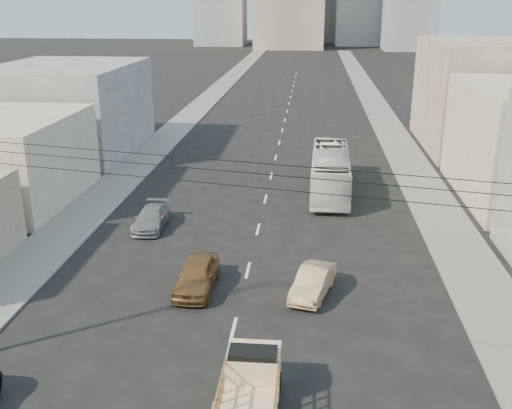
% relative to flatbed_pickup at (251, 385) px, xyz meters
% --- Properties ---
extents(sidewalk_left, '(3.50, 180.00, 0.12)m').
position_rel_flatbed_pickup_xyz_m(sidewalk_left, '(-13.05, 67.39, -1.03)').
color(sidewalk_left, slate).
rests_on(sidewalk_left, ground).
extents(sidewalk_right, '(3.50, 180.00, 0.12)m').
position_rel_flatbed_pickup_xyz_m(sidewalk_right, '(10.45, 67.39, -1.03)').
color(sidewalk_right, slate).
rests_on(sidewalk_right, ground).
extents(lane_dashes, '(0.15, 104.00, 0.01)m').
position_rel_flatbed_pickup_xyz_m(lane_dashes, '(-1.30, 50.39, -1.09)').
color(lane_dashes, silver).
rests_on(lane_dashes, ground).
extents(flatbed_pickup, '(1.95, 4.41, 1.90)m').
position_rel_flatbed_pickup_xyz_m(flatbed_pickup, '(0.00, 0.00, 0.00)').
color(flatbed_pickup, beige).
rests_on(flatbed_pickup, ground).
extents(city_bus, '(2.91, 11.49, 3.19)m').
position_rel_flatbed_pickup_xyz_m(city_bus, '(3.32, 25.61, 0.50)').
color(city_bus, silver).
rests_on(city_bus, ground).
extents(sedan_brown, '(1.87, 4.49, 1.52)m').
position_rel_flatbed_pickup_xyz_m(sedan_brown, '(-3.57, 8.99, -0.33)').
color(sedan_brown, brown).
rests_on(sedan_brown, ground).
extents(sedan_tan, '(2.38, 4.23, 1.32)m').
position_rel_flatbed_pickup_xyz_m(sedan_tan, '(2.11, 8.95, -0.43)').
color(sedan_tan, tan).
rests_on(sedan_tan, ground).
extents(sedan_grey, '(1.84, 4.40, 1.27)m').
position_rel_flatbed_pickup_xyz_m(sedan_grey, '(-7.96, 17.08, -0.46)').
color(sedan_grey, slate).
rests_on(sedan_grey, ground).
extents(overhead_wires, '(23.01, 5.02, 0.72)m').
position_rel_flatbed_pickup_xyz_m(overhead_wires, '(-1.30, -1.11, 7.87)').
color(overhead_wires, black).
rests_on(overhead_wires, ground).
extents(bldg_right_far, '(12.00, 16.00, 10.00)m').
position_rel_flatbed_pickup_xyz_m(bldg_right_far, '(18.70, 41.39, 3.91)').
color(bldg_right_far, gray).
rests_on(bldg_right_far, ground).
extents(bldg_left_far, '(12.00, 16.00, 8.00)m').
position_rel_flatbed_pickup_xyz_m(bldg_left_far, '(-20.80, 36.39, 2.91)').
color(bldg_left_far, gray).
rests_on(bldg_left_far, ground).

